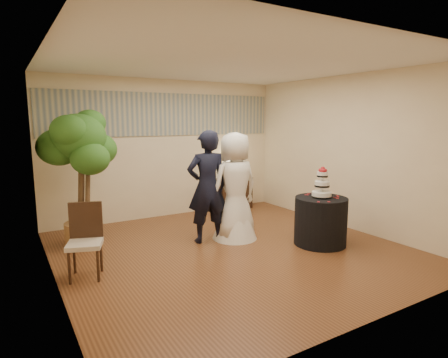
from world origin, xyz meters
TOP-DOWN VIEW (x-y plane):
  - floor at (0.00, 0.00)m, footprint 5.00×5.00m
  - ceiling at (0.00, 0.00)m, footprint 5.00×5.00m
  - wall_back at (0.00, 2.50)m, footprint 5.00×0.06m
  - wall_front at (0.00, -2.50)m, footprint 5.00×0.06m
  - wall_left at (-2.50, 0.00)m, footprint 0.06×5.00m
  - wall_right at (2.50, 0.00)m, footprint 0.06×5.00m
  - mural_border at (0.00, 2.48)m, footprint 4.90×0.02m
  - groom at (-0.13, 0.55)m, footprint 0.73×0.54m
  - bride at (0.35, 0.46)m, footprint 0.92×0.80m
  - cake_table at (1.37, -0.51)m, footprint 0.89×0.89m
  - wedding_cake at (1.37, -0.51)m, footprint 0.31×0.31m
  - console at (1.44, 2.23)m, footprint 0.90×0.49m
  - table_lamp at (1.44, 2.23)m, footprint 0.34×0.34m
  - ficus_tree at (-1.92, 1.41)m, footprint 1.48×1.48m
  - side_chair at (-2.15, 0.08)m, footprint 0.56×0.57m

SIDE VIEW (x-z plane):
  - floor at x=0.00m, z-range 0.00..0.00m
  - console at x=1.44m, z-range 0.00..0.71m
  - cake_table at x=1.37m, z-range 0.00..0.77m
  - side_chair at x=-2.15m, z-range 0.00..0.95m
  - bride at x=0.35m, z-range 0.00..1.80m
  - groom at x=-0.13m, z-range 0.00..1.84m
  - table_lamp at x=1.44m, z-range 0.71..1.29m
  - wedding_cake at x=1.37m, z-range 0.77..1.27m
  - ficus_tree at x=-1.92m, z-range 0.00..2.21m
  - wall_back at x=0.00m, z-range 0.00..2.80m
  - wall_front at x=0.00m, z-range 0.00..2.80m
  - wall_left at x=-2.50m, z-range 0.00..2.80m
  - wall_right at x=2.50m, z-range 0.00..2.80m
  - mural_border at x=0.00m, z-range 1.68..2.52m
  - ceiling at x=0.00m, z-range 2.80..2.80m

